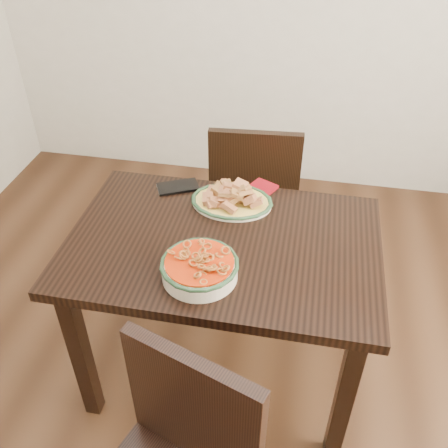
% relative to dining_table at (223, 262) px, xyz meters
% --- Properties ---
extents(floor, '(3.50, 3.50, 0.00)m').
position_rel_dining_table_xyz_m(floor, '(0.00, -0.09, -0.64)').
color(floor, '#321D10').
rests_on(floor, ground).
extents(dining_table, '(1.13, 0.75, 0.75)m').
position_rel_dining_table_xyz_m(dining_table, '(0.00, 0.00, 0.00)').
color(dining_table, black).
rests_on(dining_table, ground).
extents(chair_far, '(0.45, 0.45, 0.89)m').
position_rel_dining_table_xyz_m(chair_far, '(0.02, 0.69, -0.14)').
color(chair_far, black).
rests_on(chair_far, ground).
extents(fish_plate, '(0.32, 0.25, 0.11)m').
position_rel_dining_table_xyz_m(fish_plate, '(-0.01, 0.23, 0.15)').
color(fish_plate, beige).
rests_on(fish_plate, dining_table).
extents(noodle_bowl, '(0.26, 0.26, 0.08)m').
position_rel_dining_table_xyz_m(noodle_bowl, '(-0.04, -0.20, 0.15)').
color(noodle_bowl, beige).
rests_on(noodle_bowl, dining_table).
extents(smartphone, '(0.19, 0.15, 0.01)m').
position_rel_dining_table_xyz_m(smartphone, '(-0.25, 0.30, 0.11)').
color(smartphone, black).
rests_on(smartphone, dining_table).
extents(napkin, '(0.13, 0.12, 0.01)m').
position_rel_dining_table_xyz_m(napkin, '(0.10, 0.36, 0.11)').
color(napkin, maroon).
rests_on(napkin, dining_table).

